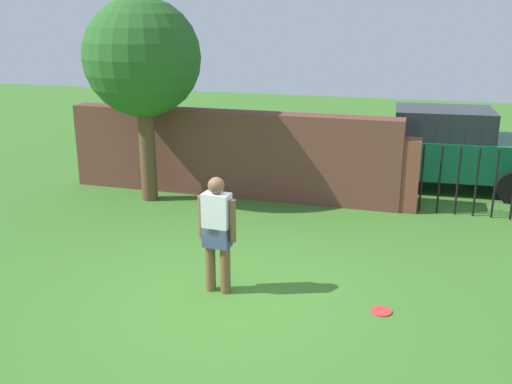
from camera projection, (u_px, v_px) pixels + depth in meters
name	position (u px, v px, depth m)	size (l,w,h in m)	color
ground_plane	(230.00, 297.00, 7.78)	(40.00, 40.00, 0.00)	#3D7528
brick_wall	(230.00, 154.00, 11.95)	(6.94, 0.50, 1.76)	brown
tree	(142.00, 59.00, 11.06)	(2.26, 2.26, 3.97)	brown
person	(217.00, 230.00, 7.69)	(0.54, 0.24, 1.62)	brown
fence_gate	(467.00, 179.00, 10.74)	(2.61, 0.44, 1.40)	brown
car	(441.00, 148.00, 12.50)	(4.29, 2.12, 1.72)	#0C4C2D
frisbee_red	(381.00, 311.00, 7.39)	(0.27, 0.27, 0.02)	red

